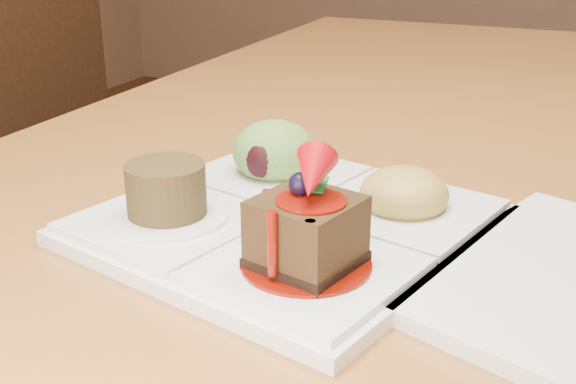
% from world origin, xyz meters
% --- Properties ---
extents(dining_table, '(1.00, 1.80, 0.75)m').
position_xyz_m(dining_table, '(0.00, 0.00, 0.68)').
color(dining_table, '#9E6328').
rests_on(dining_table, ground).
extents(chair_left, '(0.43, 0.43, 0.94)m').
position_xyz_m(chair_left, '(-0.78, 0.31, 0.53)').
color(chair_left, black).
rests_on(chair_left, ground).
extents(sampler_plate, '(0.34, 0.34, 0.11)m').
position_xyz_m(sampler_plate, '(-0.09, -0.27, 0.77)').
color(sampler_plate, silver).
rests_on(sampler_plate, dining_table).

